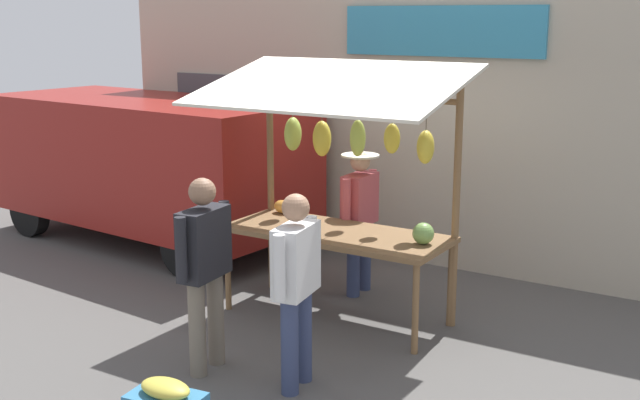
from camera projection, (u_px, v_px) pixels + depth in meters
name	position (u px, v px, depth m)	size (l,w,h in m)	color
ground_plane	(336.00, 317.00, 7.93)	(40.00, 40.00, 0.00)	#514F4C
street_backdrop	(428.00, 122.00, 9.39)	(9.00, 0.30, 3.40)	#B2A893
market_stall	(339.00, 163.00, 7.63)	(2.50, 1.46, 2.50)	brown
vendor_with_sunhat	(360.00, 212.00, 8.43)	(0.40, 0.67, 1.54)	navy
shopper_with_ponytail	(296.00, 278.00, 6.23)	(0.29, 0.68, 1.59)	navy
shopper_with_shopping_bag	(205.00, 261.00, 6.55)	(0.26, 0.70, 1.65)	#726656
parked_van	(141.00, 156.00, 10.51)	(4.53, 2.19, 1.88)	maroon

